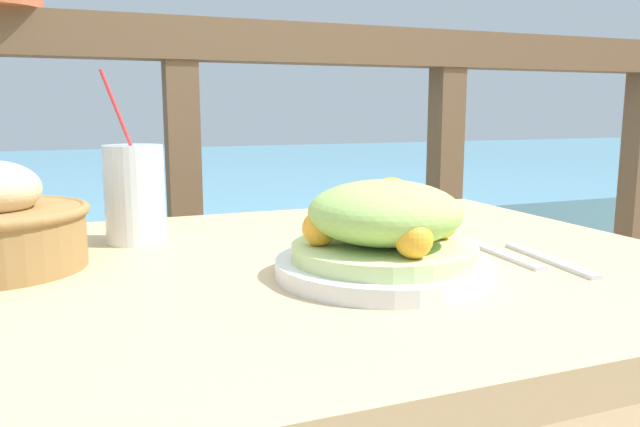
% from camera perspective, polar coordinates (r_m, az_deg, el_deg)
% --- Properties ---
extents(patio_table, '(1.09, 0.78, 0.71)m').
position_cam_1_polar(patio_table, '(0.81, -4.05, -11.35)').
color(patio_table, tan).
rests_on(patio_table, ground_plane).
extents(railing_fence, '(2.80, 0.08, 1.10)m').
position_cam_1_polar(railing_fence, '(1.43, -12.35, 3.18)').
color(railing_fence, brown).
rests_on(railing_fence, ground_plane).
extents(sea_backdrop, '(12.00, 4.00, 0.54)m').
position_cam_1_polar(sea_backdrop, '(3.96, -17.99, -0.06)').
color(sea_backdrop, '#568EA8').
rests_on(sea_backdrop, ground_plane).
extents(salad_plate, '(0.25, 0.25, 0.11)m').
position_cam_1_polar(salad_plate, '(0.72, 5.90, -2.00)').
color(salad_plate, silver).
rests_on(salad_plate, patio_table).
extents(drink_glass, '(0.08, 0.08, 0.24)m').
position_cam_1_polar(drink_glass, '(0.93, -16.59, 1.74)').
color(drink_glass, silver).
rests_on(drink_glass, patio_table).
extents(fork, '(0.03, 0.18, 0.00)m').
position_cam_1_polar(fork, '(0.86, 16.02, -3.46)').
color(fork, silver).
rests_on(fork, patio_table).
extents(knife, '(0.04, 0.18, 0.00)m').
position_cam_1_polar(knife, '(0.84, 20.22, -3.97)').
color(knife, silver).
rests_on(knife, patio_table).
extents(orange_near_basket, '(0.08, 0.08, 0.08)m').
position_cam_1_polar(orange_near_basket, '(1.04, 6.53, 1.15)').
color(orange_near_basket, '#F9A328').
rests_on(orange_near_basket, patio_table).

